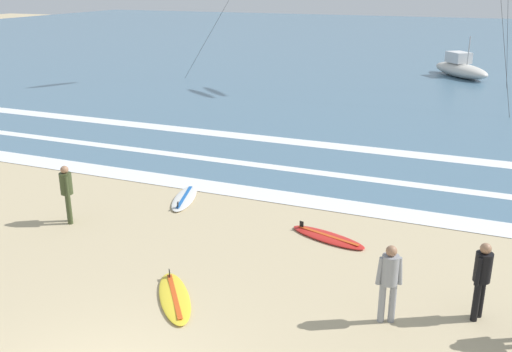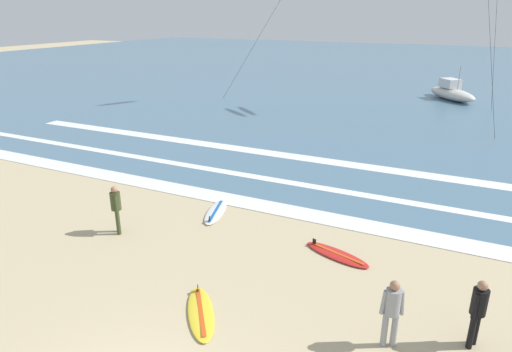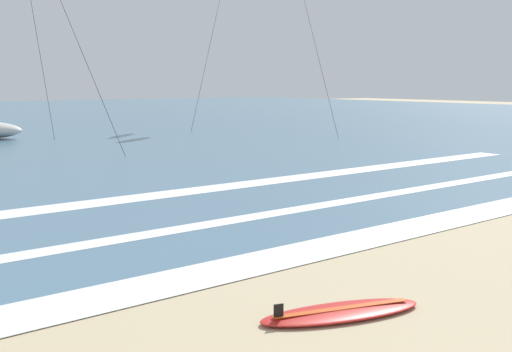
{
  "view_description": "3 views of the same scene",
  "coord_description": "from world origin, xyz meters",
  "views": [
    {
      "loc": [
        5.06,
        -5.54,
        6.22
      ],
      "look_at": [
        -0.41,
        7.8,
        1.22
      ],
      "focal_mm": 40.06,
      "sensor_mm": 36.0,
      "label": 1
    },
    {
      "loc": [
        4.58,
        -4.0,
        6.7
      ],
      "look_at": [
        -0.59,
        6.75,
        2.28
      ],
      "focal_mm": 31.34,
      "sensor_mm": 36.0,
      "label": 2
    },
    {
      "loc": [
        -3.09,
        2.46,
        2.8
      ],
      "look_at": [
        2.69,
        10.26,
        1.25
      ],
      "focal_mm": 40.94,
      "sensor_mm": 36.0,
      "label": 3
    }
  ],
  "objects": [
    {
      "name": "ocean_surface",
      "position": [
        0.0,
        54.13,
        0.01
      ],
      "size": [
        140.0,
        90.0,
        0.01
      ],
      "primitive_type": "cube",
      "color": "slate",
      "rests_on": "ground"
    },
    {
      "name": "wave_foam_shoreline",
      "position": [
        -1.68,
        9.53,
        0.01
      ],
      "size": [
        52.55,
        1.01,
        0.01
      ],
      "primitive_type": "cube",
      "color": "white",
      "rests_on": "ocean_surface"
    },
    {
      "name": "wave_foam_mid_break",
      "position": [
        -0.94,
        12.14,
        0.01
      ],
      "size": [
        46.71,
        0.51,
        0.01
      ],
      "primitive_type": "cube",
      "color": "white",
      "rests_on": "ocean_surface"
    },
    {
      "name": "wave_foam_outer_break",
      "position": [
        -0.55,
        15.49,
        0.01
      ],
      "size": [
        37.64,
        0.88,
        0.01
      ],
      "primitive_type": "cube",
      "color": "white",
      "rests_on": "ocean_surface"
    },
    {
      "name": "surfer_background_far",
      "position": [
        5.38,
        4.89,
        0.96
      ],
      "size": [
        0.32,
        0.5,
        1.6
      ],
      "color": "black",
      "rests_on": "ground"
    },
    {
      "name": "surfer_left_far",
      "position": [
        3.78,
        4.13,
        0.96
      ],
      "size": [
        0.5,
        0.32,
        1.6
      ],
      "color": "gray",
      "rests_on": "ground"
    },
    {
      "name": "surfer_right_near",
      "position": [
        -4.94,
        5.64,
        0.96
      ],
      "size": [
        0.43,
        0.42,
        1.6
      ],
      "color": "#384223",
      "rests_on": "ground"
    },
    {
      "name": "surfboard_foreground_flat",
      "position": [
        1.77,
        7.27,
        0.05
      ],
      "size": [
        2.18,
        1.21,
        0.25
      ],
      "color": "red",
      "rests_on": "ground"
    },
    {
      "name": "surfboard_left_pile",
      "position": [
        -0.36,
        3.28,
        0.05
      ],
      "size": [
        1.75,
        2.04,
        0.25
      ],
      "color": "yellow",
      "rests_on": "ground"
    },
    {
      "name": "surfboard_near_water",
      "position": [
        -2.9,
        8.26,
        0.05
      ],
      "size": [
        1.16,
        2.18,
        0.25
      ],
      "color": "silver",
      "rests_on": "ground"
    },
    {
      "name": "offshore_boat",
      "position": [
        3.17,
        34.95,
        0.55
      ],
      "size": [
        4.56,
        5.13,
        2.7
      ],
      "color": "beige",
      "rests_on": "ground"
    }
  ]
}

